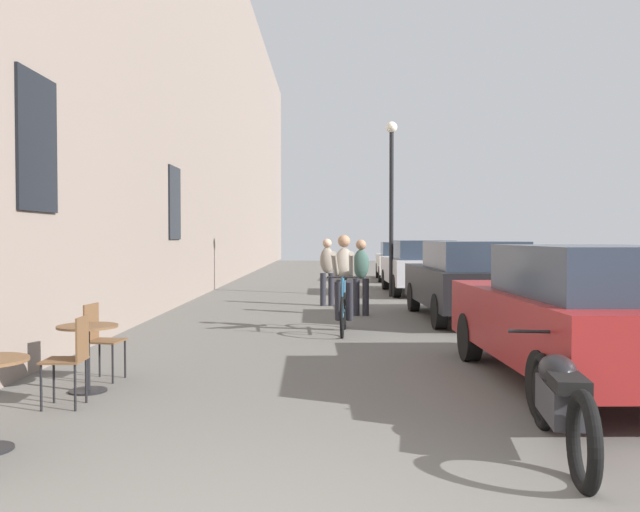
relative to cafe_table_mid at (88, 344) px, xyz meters
The scene contains 13 objects.
building_facade_left 11.77m from the cafe_table_mid, 97.11° to the left, with size 0.54×68.00×12.63m.
cafe_table_mid is the anchor object (origin of this frame).
cafe_chair_mid_toward_street 0.65m from the cafe_table_mid, 83.24° to the right, with size 0.39×0.39×0.89m.
cafe_chair_mid_toward_wall 0.60m from the cafe_table_mid, 97.23° to the left, with size 0.43×0.43×0.89m.
cyclist_on_bicycle 5.39m from the cafe_table_mid, 57.77° to the left, with size 0.52×1.76×1.74m.
pedestrian_near 7.76m from the cafe_table_mid, 64.85° to the left, with size 0.35×0.25×1.62m.
pedestrian_mid 9.42m from the cafe_table_mid, 74.14° to the left, with size 0.35×0.26×1.63m.
street_lamp 12.65m from the cafe_table_mid, 69.33° to the left, with size 0.32×0.32×4.90m.
parked_car_nearest 5.40m from the cafe_table_mid, ahead, with size 1.98×4.49×1.58m.
parked_car_second 8.32m from the cafe_table_mid, 49.39° to the left, with size 1.99×4.51×1.59m.
parked_car_third 13.68m from the cafe_table_mid, 67.18° to the left, with size 1.93×4.46×1.58m.
parked_car_fourth 19.48m from the cafe_table_mid, 73.93° to the left, with size 1.89×4.23×1.48m.
parked_motorcycle 4.82m from the cafe_table_mid, 24.32° to the right, with size 0.62×2.14×0.92m.
Camera 1 is at (0.41, -3.27, 1.67)m, focal length 37.38 mm.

